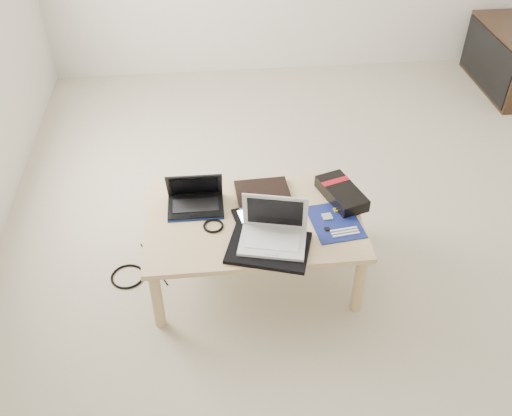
{
  "coord_description": "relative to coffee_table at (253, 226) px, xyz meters",
  "views": [
    {
      "loc": [
        -0.74,
        -2.69,
        2.29
      ],
      "look_at": [
        -0.52,
        -0.5,
        0.47
      ],
      "focal_mm": 40.0,
      "sensor_mm": 36.0,
      "label": 1
    }
  ],
  "objects": [
    {
      "name": "book",
      "position": [
        0.07,
        0.18,
        0.06
      ],
      "size": [
        0.3,
        0.25,
        0.03
      ],
      "color": "black",
      "rests_on": "coffee_table"
    },
    {
      "name": "media_cabinet",
      "position": [
        2.3,
        1.95,
        -0.1
      ],
      "size": [
        0.41,
        0.9,
        0.5
      ],
      "color": "#372516",
      "rests_on": "ground"
    },
    {
      "name": "coffee_table",
      "position": [
        0.0,
        0.0,
        0.0
      ],
      "size": [
        1.1,
        0.7,
        0.4
      ],
      "color": "tan",
      "rests_on": "ground"
    },
    {
      "name": "netbook",
      "position": [
        -0.29,
        0.14,
        0.09
      ],
      "size": [
        0.29,
        0.21,
        0.2
      ],
      "color": "black",
      "rests_on": "coffee_table"
    },
    {
      "name": "tablet",
      "position": [
        0.04,
        -0.0,
        0.06
      ],
      "size": [
        0.3,
        0.25,
        0.01
      ],
      "color": "black",
      "rests_on": "coffee_table"
    },
    {
      "name": "ground",
      "position": [
        0.53,
        0.5,
        -0.35
      ],
      "size": [
        4.0,
        4.0,
        0.0
      ],
      "primitive_type": "plane",
      "color": "#BEB49A",
      "rests_on": "ground"
    },
    {
      "name": "floor_cable_coil",
      "position": [
        -0.69,
        0.04,
        -0.35
      ],
      "size": [
        0.19,
        0.19,
        0.01
      ],
      "primitive_type": "torus",
      "rotation": [
        0.0,
        0.0,
        0.01
      ],
      "color": "black",
      "rests_on": "ground"
    },
    {
      "name": "floor_cable_trail",
      "position": [
        -0.55,
        0.13,
        -0.35
      ],
      "size": [
        0.17,
        0.34,
        0.01
      ],
      "primitive_type": "cylinder",
      "rotation": [
        1.57,
        0.0,
        0.44
      ],
      "color": "black",
      "rests_on": "ground"
    },
    {
      "name": "white_laptop",
      "position": [
        0.08,
        -0.18,
        0.12
      ],
      "size": [
        0.36,
        0.29,
        0.23
      ],
      "color": "silver",
      "rests_on": "neoprene_sleeve"
    },
    {
      "name": "gpu_box",
      "position": [
        0.48,
        0.12,
        0.08
      ],
      "size": [
        0.24,
        0.34,
        0.07
      ],
      "color": "black",
      "rests_on": "coffee_table"
    },
    {
      "name": "remote",
      "position": [
        0.08,
        0.11,
        0.06
      ],
      "size": [
        0.07,
        0.23,
        0.02
      ],
      "color": "silver",
      "rests_on": "coffee_table"
    },
    {
      "name": "motherboard",
      "position": [
        0.41,
        -0.07,
        0.05
      ],
      "size": [
        0.27,
        0.32,
        0.01
      ],
      "color": "#0C1352",
      "rests_on": "coffee_table"
    },
    {
      "name": "neoprene_sleeve",
      "position": [
        0.05,
        -0.23,
        0.06
      ],
      "size": [
        0.45,
        0.38,
        0.02
      ],
      "primitive_type": "cube",
      "rotation": [
        0.0,
        0.0,
        -0.3
      ],
      "color": "black",
      "rests_on": "coffee_table"
    },
    {
      "name": "cable_coil",
      "position": [
        -0.2,
        -0.04,
        0.05
      ],
      "size": [
        0.13,
        0.13,
        0.01
      ],
      "primitive_type": "torus",
      "rotation": [
        0.0,
        0.0,
        -0.23
      ],
      "color": "black",
      "rests_on": "coffee_table"
    }
  ]
}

